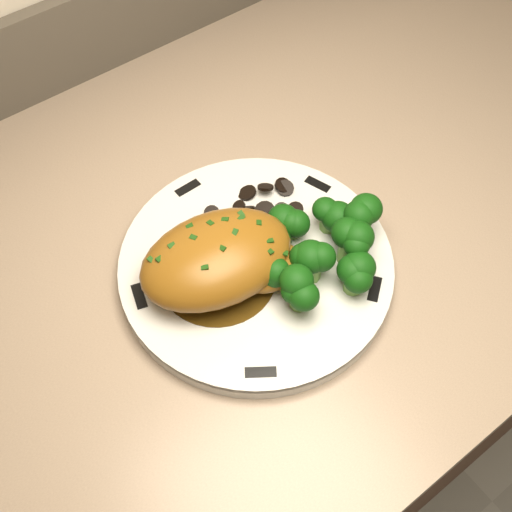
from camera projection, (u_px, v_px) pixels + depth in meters
counter at (275, 351)px, 1.14m from camera, size 2.12×0.70×1.04m
plate at (256, 266)px, 0.69m from camera, size 0.32×0.32×0.02m
rim_accent_0 at (318, 184)px, 0.74m from camera, size 0.02×0.03×0.00m
rim_accent_1 at (188, 188)px, 0.74m from camera, size 0.03×0.01×0.00m
rim_accent_2 at (139, 296)px, 0.66m from camera, size 0.02×0.03×0.00m
rim_accent_3 at (261, 372)px, 0.61m from camera, size 0.03×0.03×0.00m
rim_accent_4 at (375, 289)px, 0.66m from camera, size 0.03×0.03×0.00m
gravy_pool at (218, 275)px, 0.67m from camera, size 0.12×0.12×0.00m
chicken_breast at (223, 260)px, 0.65m from camera, size 0.18×0.14×0.06m
mushroom_pile at (260, 213)px, 0.71m from camera, size 0.08×0.06×0.02m
broccoli_florets at (316, 248)px, 0.66m from camera, size 0.15×0.12×0.05m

